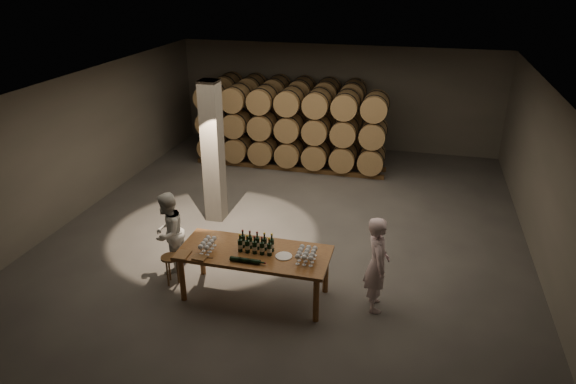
% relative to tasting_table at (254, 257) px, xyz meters
% --- Properties ---
extents(room, '(12.00, 12.00, 12.00)m').
position_rel_tasting_table_xyz_m(room, '(-1.80, 2.70, 0.80)').
color(room, '#4F4C4A').
rests_on(room, ground).
extents(tasting_table, '(2.60, 1.10, 0.90)m').
position_rel_tasting_table_xyz_m(tasting_table, '(0.00, 0.00, 0.00)').
color(tasting_table, brown).
rests_on(tasting_table, ground).
extents(barrel_stack_back, '(4.70, 0.95, 2.31)m').
position_rel_tasting_table_xyz_m(barrel_stack_back, '(-1.35, 7.70, 0.40)').
color(barrel_stack_back, brown).
rests_on(barrel_stack_back, ground).
extents(barrel_stack_front, '(5.48, 0.95, 2.31)m').
position_rel_tasting_table_xyz_m(barrel_stack_front, '(-0.96, 6.30, 0.40)').
color(barrel_stack_front, brown).
rests_on(barrel_stack_front, ground).
extents(bottle_cluster, '(0.60, 0.23, 0.34)m').
position_rel_tasting_table_xyz_m(bottle_cluster, '(0.03, 0.02, 0.22)').
color(bottle_cluster, black).
rests_on(bottle_cluster, tasting_table).
extents(lying_bottles, '(0.62, 0.08, 0.08)m').
position_rel_tasting_table_xyz_m(lying_bottles, '(-0.02, -0.37, 0.14)').
color(lying_bottles, black).
rests_on(lying_bottles, tasting_table).
extents(glass_cluster_left, '(0.20, 0.42, 0.19)m').
position_rel_tasting_table_xyz_m(glass_cluster_left, '(-0.79, -0.15, 0.24)').
color(glass_cluster_left, silver).
rests_on(glass_cluster_left, tasting_table).
extents(glass_cluster_right, '(0.31, 0.42, 0.19)m').
position_rel_tasting_table_xyz_m(glass_cluster_right, '(0.92, -0.04, 0.24)').
color(glass_cluster_right, silver).
rests_on(glass_cluster_right, tasting_table).
extents(plate, '(0.28, 0.28, 0.02)m').
position_rel_tasting_table_xyz_m(plate, '(0.53, -0.03, 0.11)').
color(plate, white).
rests_on(plate, tasting_table).
extents(notebook_near, '(0.24, 0.20, 0.03)m').
position_rel_tasting_table_xyz_m(notebook_near, '(-0.81, -0.44, 0.12)').
color(notebook_near, brown).
rests_on(notebook_near, tasting_table).
extents(notebook_corner, '(0.24, 0.30, 0.03)m').
position_rel_tasting_table_xyz_m(notebook_corner, '(-1.14, -0.42, 0.12)').
color(notebook_corner, brown).
rests_on(notebook_corner, tasting_table).
extents(pen, '(0.15, 0.03, 0.01)m').
position_rel_tasting_table_xyz_m(pen, '(-0.68, -0.40, 0.11)').
color(pen, black).
rests_on(pen, tasting_table).
extents(stool, '(0.34, 0.34, 0.56)m').
position_rel_tasting_table_xyz_m(stool, '(-1.61, -0.01, -0.34)').
color(stool, brown).
rests_on(stool, ground).
extents(person_man, '(0.53, 0.70, 1.71)m').
position_rel_tasting_table_xyz_m(person_man, '(2.07, 0.20, 0.06)').
color(person_man, white).
rests_on(person_man, ground).
extents(person_woman, '(0.62, 0.79, 1.59)m').
position_rel_tasting_table_xyz_m(person_woman, '(-1.83, 0.43, -0.00)').
color(person_woman, silver).
rests_on(person_woman, ground).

